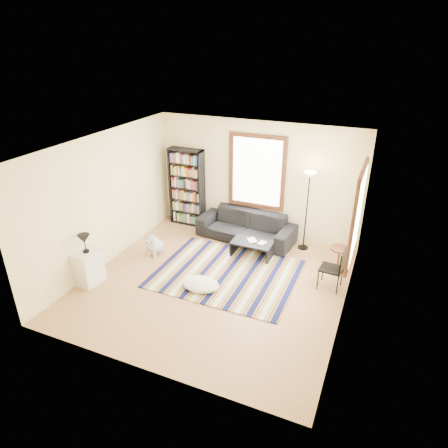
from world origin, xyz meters
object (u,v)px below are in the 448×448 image
at_px(bookshelf, 187,187).
at_px(folding_chair, 331,269).
at_px(dog, 155,242).
at_px(sofa, 246,226).
at_px(side_table, 338,259).
at_px(coffee_table, 252,249).
at_px(white_cabinet, 89,267).
at_px(floor_lamp, 306,212).
at_px(floor_cushion, 201,284).

relative_size(bookshelf, folding_chair, 2.33).
bearing_deg(dog, sofa, 36.84).
height_order(side_table, folding_chair, folding_chair).
height_order(coffee_table, white_cabinet, white_cabinet).
relative_size(floor_lamp, white_cabinet, 2.66).
relative_size(folding_chair, dog, 1.49).
xyz_separation_m(sofa, floor_cushion, (-0.09, -2.32, -0.25)).
bearing_deg(dog, white_cabinet, -115.97).
distance_m(coffee_table, floor_lamp, 1.49).
distance_m(sofa, floor_lamp, 1.52).
height_order(white_cabinet, dog, white_cabinet).
distance_m(floor_cushion, side_table, 2.95).
bearing_deg(sofa, bookshelf, 176.85).
relative_size(coffee_table, floor_lamp, 0.48).
height_order(floor_cushion, side_table, side_table).
distance_m(coffee_table, white_cabinet, 3.48).
relative_size(side_table, dog, 0.94).
height_order(floor_cushion, white_cabinet, white_cabinet).
xyz_separation_m(sofa, white_cabinet, (-2.21, -3.01, 0.01)).
distance_m(sofa, folding_chair, 2.58).
xyz_separation_m(sofa, floor_lamp, (1.40, 0.10, 0.59)).
xyz_separation_m(sofa, side_table, (2.29, -0.58, -0.07)).
bearing_deg(floor_lamp, side_table, -37.38).
bearing_deg(bookshelf, sofa, -8.88).
distance_m(folding_chair, dog, 3.89).
distance_m(bookshelf, coffee_table, 2.51).
bearing_deg(folding_chair, sofa, 154.75).
distance_m(bookshelf, folding_chair, 4.30).
relative_size(coffee_table, dog, 1.56).
bearing_deg(folding_chair, dog, -172.34).
bearing_deg(bookshelf, white_cabinet, -98.43).
bearing_deg(coffee_table, white_cabinet, -139.14).
distance_m(bookshelf, floor_lamp, 3.13).
bearing_deg(folding_chair, floor_lamp, 125.84).
bearing_deg(side_table, floor_cushion, -143.73).
distance_m(side_table, folding_chair, 0.73).
height_order(sofa, dog, sofa).
bearing_deg(dog, coffee_table, 14.88).
height_order(bookshelf, dog, bookshelf).
distance_m(sofa, side_table, 2.36).
xyz_separation_m(side_table, white_cabinet, (-4.50, -2.43, 0.08)).
relative_size(bookshelf, dog, 3.47).
xyz_separation_m(floor_lamp, side_table, (0.89, -0.68, -0.66)).
height_order(sofa, white_cabinet, white_cabinet).
relative_size(sofa, floor_lamp, 1.26).
relative_size(sofa, dog, 4.05).
bearing_deg(bookshelf, folding_chair, -21.46).
bearing_deg(coffee_table, dog, -159.79).
bearing_deg(side_table, floor_lamp, 142.62).
xyz_separation_m(floor_cushion, floor_lamp, (1.48, 2.42, 0.84)).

